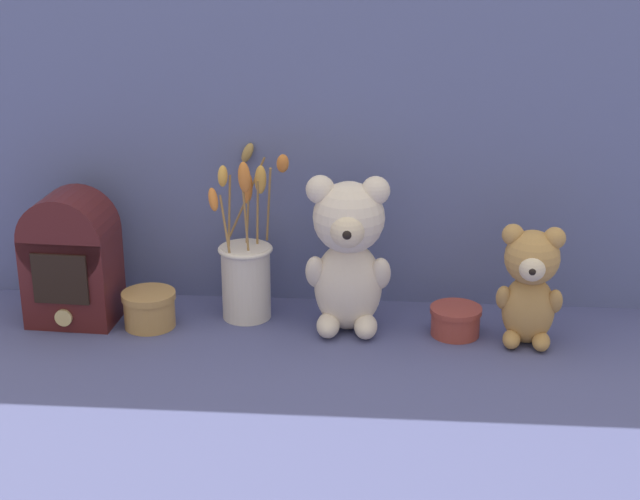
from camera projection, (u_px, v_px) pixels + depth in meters
ground_plane at (319, 333)px, 1.80m from camera, size 4.00×4.00×0.00m
backdrop_wall at (326, 150)px, 1.85m from camera, size 1.48×0.02×0.61m
teddy_bear_large at (348, 252)px, 1.76m from camera, size 0.16×0.15×0.29m
teddy_bear_medium at (530, 283)px, 1.72m from camera, size 0.12×0.11×0.22m
flower_vase at (246, 269)px, 1.84m from camera, size 0.15×0.15×0.32m
vintage_radio at (71, 257)px, 1.81m from camera, size 0.17×0.13×0.25m
decorative_tin_tall at (456, 321)px, 1.79m from camera, size 0.09×0.09×0.05m
decorative_tin_short at (149, 309)px, 1.82m from camera, size 0.10×0.10×0.07m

